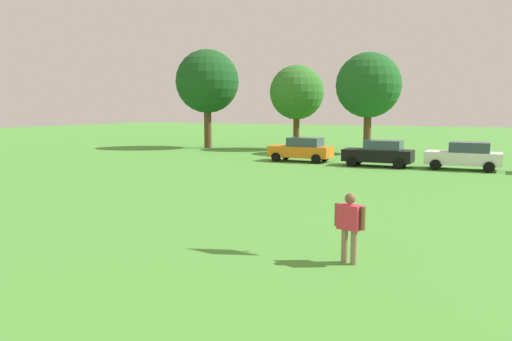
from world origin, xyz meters
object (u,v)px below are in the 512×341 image
(tree_far_right, at_px, (368,85))
(adult_bystander, at_px, (350,222))
(parked_car_white_2, at_px, (465,156))
(tree_far_left, at_px, (207,82))
(parked_car_black_1, at_px, (379,153))
(tree_center, at_px, (297,93))
(parked_car_orange_0, at_px, (302,149))

(tree_far_right, bearing_deg, adult_bystander, -77.10)
(adult_bystander, xyz_separation_m, tree_far_right, (-6.69, 29.21, 4.50))
(adult_bystander, height_order, parked_car_white_2, adult_bystander)
(tree_far_left, bearing_deg, tree_far_right, 2.06)
(parked_car_black_1, bearing_deg, adult_bystander, 100.47)
(adult_bystander, xyz_separation_m, tree_center, (-13.41, 30.61, 4.05))
(parked_car_white_2, xyz_separation_m, tree_far_right, (-7.90, 8.17, 4.65))
(parked_car_orange_0, relative_size, tree_far_right, 0.53)
(parked_car_black_1, distance_m, parked_car_white_2, 5.03)
(parked_car_black_1, height_order, tree_far_right, tree_far_right)
(parked_car_white_2, relative_size, tree_far_left, 0.47)
(tree_far_right, bearing_deg, parked_car_white_2, -45.97)
(tree_far_left, distance_m, tree_center, 8.38)
(adult_bystander, distance_m, tree_far_left, 36.21)
(tree_far_right, bearing_deg, parked_car_orange_0, -107.96)
(parked_car_white_2, height_order, tree_center, tree_center)
(parked_car_black_1, height_order, parked_car_white_2, same)
(parked_car_orange_0, bearing_deg, adult_bystander, 113.70)
(adult_bystander, height_order, parked_car_black_1, adult_bystander)
(parked_car_white_2, distance_m, tree_far_right, 12.28)
(parked_car_orange_0, height_order, parked_car_black_1, same)
(tree_far_left, bearing_deg, adult_bystander, -53.15)
(parked_car_white_2, distance_m, tree_far_left, 24.53)
(tree_center, bearing_deg, parked_car_orange_0, -66.42)
(parked_car_black_1, xyz_separation_m, tree_far_left, (-17.70, 8.11, 5.26))
(adult_bystander, relative_size, parked_car_white_2, 0.40)
(parked_car_black_1, bearing_deg, tree_far_left, -24.61)
(adult_bystander, distance_m, parked_car_white_2, 21.08)
(parked_car_orange_0, bearing_deg, parked_car_black_1, 173.73)
(tree_far_left, bearing_deg, parked_car_orange_0, -31.59)
(tree_far_left, height_order, tree_far_right, tree_far_left)
(parked_car_white_2, xyz_separation_m, tree_center, (-14.62, 9.56, 4.20))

